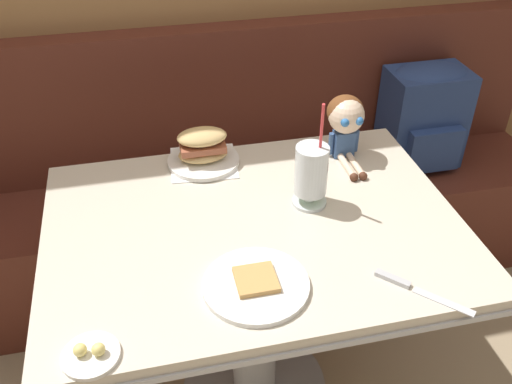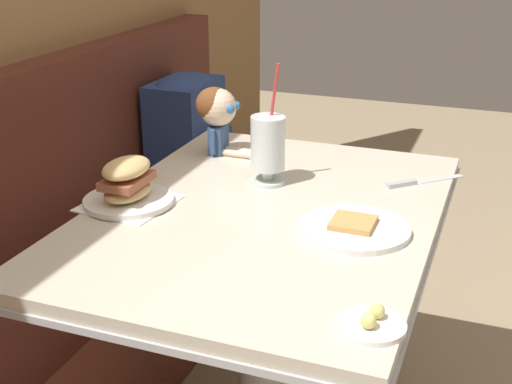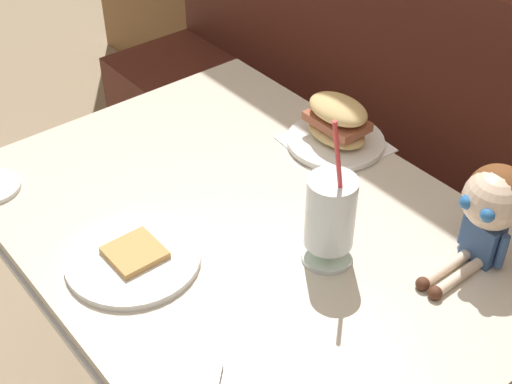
# 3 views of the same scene
# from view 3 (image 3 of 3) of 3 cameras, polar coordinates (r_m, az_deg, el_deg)

# --- Properties ---
(booth_bench) EXTENTS (2.60, 0.48, 1.00)m
(booth_bench) POSITION_cam_3_polar(r_m,az_deg,el_deg) (2.02, 13.55, -3.93)
(booth_bench) COLOR #512319
(booth_bench) RESTS_ON ground
(diner_table) EXTENTS (1.11, 0.81, 0.74)m
(diner_table) POSITION_cam_3_polar(r_m,az_deg,el_deg) (1.53, -0.64, -8.07)
(diner_table) COLOR beige
(diner_table) RESTS_ON ground
(toast_plate) EXTENTS (0.25, 0.25, 0.03)m
(toast_plate) POSITION_cam_3_polar(r_m,az_deg,el_deg) (1.33, -9.82, -5.22)
(toast_plate) COLOR white
(toast_plate) RESTS_ON diner_table
(milkshake_glass) EXTENTS (0.10, 0.10, 0.32)m
(milkshake_glass) POSITION_cam_3_polar(r_m,az_deg,el_deg) (1.26, 5.98, -1.98)
(milkshake_glass) COLOR silver
(milkshake_glass) RESTS_ON diner_table
(sandwich_plate) EXTENTS (0.22, 0.22, 0.12)m
(sandwich_plate) POSITION_cam_3_polar(r_m,az_deg,el_deg) (1.59, 6.49, 5.19)
(sandwich_plate) COLOR white
(sandwich_plate) RESTS_ON diner_table
(seated_doll) EXTENTS (0.11, 0.22, 0.20)m
(seated_doll) POSITION_cam_3_polar(r_m,az_deg,el_deg) (1.30, 18.46, -0.94)
(seated_doll) COLOR #385689
(seated_doll) RESTS_ON diner_table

